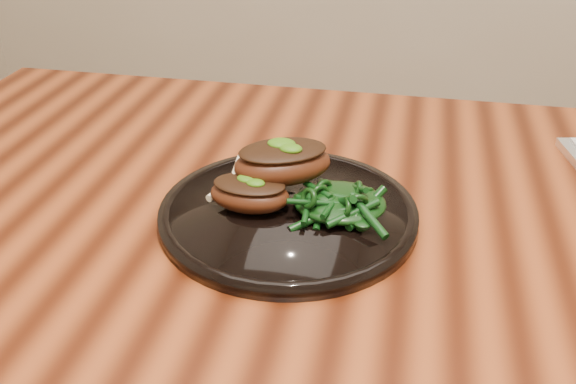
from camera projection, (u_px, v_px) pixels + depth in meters
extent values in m
cube|color=#361206|center=(452.00, 238.00, 0.76)|extent=(1.60, 0.80, 0.04)
cylinder|color=#351C0C|center=(71.00, 257.00, 1.36)|extent=(0.06, 0.06, 0.71)
cylinder|color=black|center=(288.00, 214.00, 0.75)|extent=(0.30, 0.30, 0.02)
torus|color=black|center=(288.00, 212.00, 0.75)|extent=(0.30, 0.30, 0.02)
cylinder|color=black|center=(288.00, 210.00, 0.75)|extent=(0.20, 0.20, 0.00)
ellipsoid|color=#471E0D|center=(250.00, 195.00, 0.74)|extent=(0.10, 0.06, 0.04)
ellipsoid|color=black|center=(249.00, 184.00, 0.73)|extent=(0.09, 0.06, 0.01)
cylinder|color=beige|center=(221.00, 190.00, 0.76)|extent=(0.03, 0.05, 0.01)
ellipsoid|color=#204E08|center=(249.00, 180.00, 0.73)|extent=(0.03, 0.02, 0.01)
ellipsoid|color=#471E0D|center=(283.00, 164.00, 0.76)|extent=(0.14, 0.12, 0.04)
ellipsoid|color=black|center=(283.00, 151.00, 0.75)|extent=(0.12, 0.10, 0.01)
cylinder|color=beige|center=(238.00, 169.00, 0.76)|extent=(0.02, 0.06, 0.01)
ellipsoid|color=#204E08|center=(283.00, 145.00, 0.74)|extent=(0.03, 0.02, 0.01)
ellipsoid|color=#204E08|center=(269.00, 177.00, 0.81)|extent=(0.07, 0.05, 0.00)
ellipsoid|color=black|center=(340.00, 202.00, 0.74)|extent=(0.11, 0.09, 0.02)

